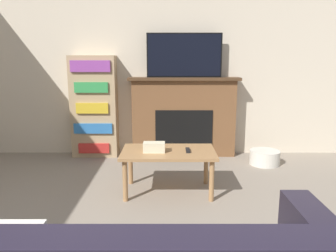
% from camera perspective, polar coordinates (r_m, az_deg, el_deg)
% --- Properties ---
extents(wall_back, '(6.45, 0.06, 2.70)m').
position_cam_1_polar(wall_back, '(4.78, -1.27, 11.18)').
color(wall_back, beige).
rests_on(wall_back, ground_plane).
extents(fireplace, '(1.57, 0.28, 1.13)m').
position_cam_1_polar(fireplace, '(4.71, 2.66, 1.63)').
color(fireplace, brown).
rests_on(fireplace, ground_plane).
extents(tv, '(1.04, 0.03, 0.60)m').
position_cam_1_polar(tv, '(4.62, 2.77, 12.20)').
color(tv, black).
rests_on(tv, fireplace).
extents(coffee_table, '(0.97, 0.59, 0.45)m').
position_cam_1_polar(coffee_table, '(3.41, -0.01, -5.28)').
color(coffee_table, '#A87A4C').
rests_on(coffee_table, ground_plane).
extents(tissue_box, '(0.22, 0.12, 0.10)m').
position_cam_1_polar(tissue_box, '(3.34, -2.51, -3.70)').
color(tissue_box, beige).
rests_on(tissue_box, coffee_table).
extents(remote_control, '(0.04, 0.15, 0.02)m').
position_cam_1_polar(remote_control, '(3.38, 3.40, -4.23)').
color(remote_control, black).
rests_on(remote_control, coffee_table).
extents(bookshelf, '(0.64, 0.29, 1.43)m').
position_cam_1_polar(bookshelf, '(4.78, -12.79, 3.29)').
color(bookshelf, tan).
rests_on(bookshelf, ground_plane).
extents(storage_basket, '(0.39, 0.39, 0.19)m').
position_cam_1_polar(storage_basket, '(4.58, 16.41, -5.26)').
color(storage_basket, silver).
rests_on(storage_basket, ground_plane).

